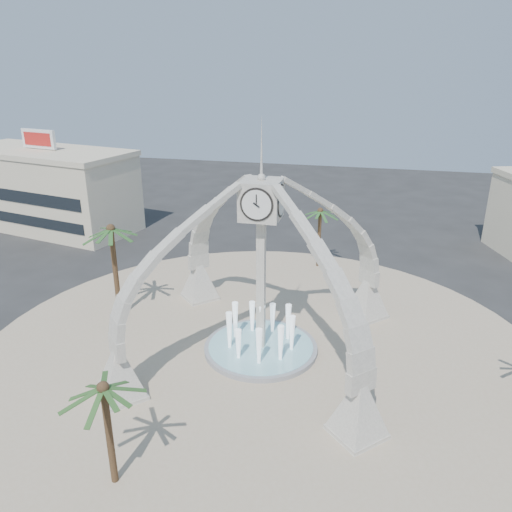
% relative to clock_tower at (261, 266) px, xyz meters
% --- Properties ---
extents(ground, '(140.00, 140.00, 0.00)m').
position_rel_clock_tower_xyz_m(ground, '(0.00, 0.00, -6.49)').
color(ground, '#282828').
rests_on(ground, ground).
extents(plaza, '(40.00, 40.00, 0.06)m').
position_rel_clock_tower_xyz_m(plaza, '(0.00, 0.00, -6.46)').
color(plaza, tan).
rests_on(plaza, ground).
extents(clock_tower, '(17.94, 17.94, 16.30)m').
position_rel_clock_tower_xyz_m(clock_tower, '(0.00, 0.00, 0.00)').
color(clock_tower, silver).
rests_on(clock_tower, ground).
extents(fountain, '(8.00, 8.00, 3.62)m').
position_rel_clock_tower_xyz_m(fountain, '(0.00, 0.00, -6.20)').
color(fountain, '#9C9D9F').
rests_on(fountain, ground).
extents(building_nw, '(23.75, 13.73, 11.90)m').
position_rel_clock_tower_xyz_m(building_nw, '(-32.00, 22.00, -1.66)').
color(building_nw, beige).
rests_on(building_nw, ground).
extents(palm_west, '(5.20, 5.20, 8.26)m').
position_rel_clock_tower_xyz_m(palm_west, '(-12.18, 2.32, 0.84)').
color(palm_west, brown).
rests_on(palm_west, ground).
extents(palm_north, '(4.36, 4.36, 6.47)m').
position_rel_clock_tower_xyz_m(palm_north, '(1.97, 16.80, -0.80)').
color(palm_north, brown).
rests_on(palm_north, ground).
extents(palm_south, '(4.02, 4.02, 6.15)m').
position_rel_clock_tower_xyz_m(palm_south, '(-4.21, -13.24, -1.11)').
color(palm_south, brown).
rests_on(palm_south, ground).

